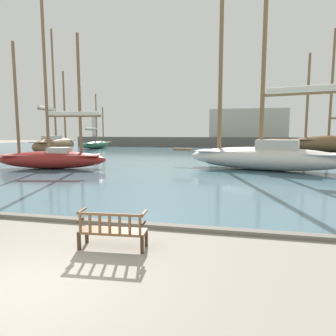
{
  "coord_description": "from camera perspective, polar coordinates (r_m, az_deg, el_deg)",
  "views": [
    {
      "loc": [
        3.6,
        -4.33,
        2.79
      ],
      "look_at": [
        0.4,
        10.0,
        1.0
      ],
      "focal_mm": 32.0,
      "sensor_mm": 36.0,
      "label": 1
    }
  ],
  "objects": [
    {
      "name": "sailboat_nearest_starboard",
      "position": [
        22.27,
        18.01,
        2.89
      ],
      "size": [
        12.77,
        5.74,
        16.29
      ],
      "color": "silver",
      "rests_on": "harbor_water"
    },
    {
      "name": "sailboat_far_starboard",
      "position": [
        23.62,
        -21.16,
        2.31
      ],
      "size": [
        8.29,
        3.66,
        11.84
      ],
      "color": "maroon",
      "rests_on": "harbor_water"
    },
    {
      "name": "sailboat_mid_starboard",
      "position": [
        38.72,
        -20.68,
        4.35
      ],
      "size": [
        3.75,
        10.47,
        14.58
      ],
      "color": "brown",
      "rests_on": "harbor_water"
    },
    {
      "name": "sailboat_distant_harbor",
      "position": [
        44.88,
        28.47,
        4.37
      ],
      "size": [
        13.42,
        5.5,
        15.62
      ],
      "color": "brown",
      "rests_on": "harbor_water"
    },
    {
      "name": "quay_edge_kerb",
      "position": [
        9.34,
        -10.83,
        -10.17
      ],
      "size": [
        40.0,
        0.3,
        0.12
      ],
      "primitive_type": "cube",
      "color": "slate",
      "rests_on": "ground"
    },
    {
      "name": "far_breakwater",
      "position": [
        53.25,
        10.61,
        6.11
      ],
      "size": [
        51.29,
        2.4,
        6.62
      ],
      "color": "#66605B",
      "rests_on": "ground"
    },
    {
      "name": "sailboat_centre_channel",
      "position": [
        49.61,
        -13.48,
        4.51
      ],
      "size": [
        2.74,
        8.45,
        8.64
      ],
      "color": "#2D6647",
      "rests_on": "harbor_water"
    },
    {
      "name": "harbor_water",
      "position": [
        48.54,
        8.33,
        3.64
      ],
      "size": [
        100.0,
        80.0,
        0.08
      ],
      "primitive_type": "cube",
      "color": "slate",
      "rests_on": "ground"
    },
    {
      "name": "park_bench",
      "position": [
        7.4,
        -10.54,
        -11.46
      ],
      "size": [
        1.64,
        0.64,
        0.92
      ],
      "color": "#3D2A19",
      "rests_on": "ground"
    },
    {
      "name": "ground_plane",
      "position": [
        6.28,
        -25.79,
        -20.16
      ],
      "size": [
        160.0,
        160.0,
        0.0
      ],
      "primitive_type": "plane",
      "color": "gray"
    }
  ]
}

